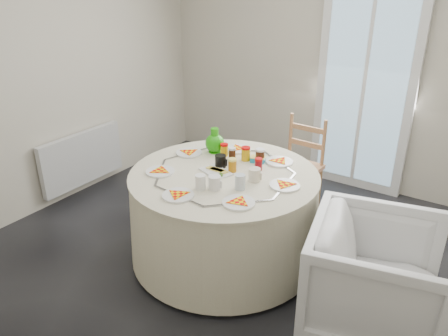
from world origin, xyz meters
The scene contains 14 objects.
floor centered at (0.00, 0.00, 0.00)m, with size 4.00×4.00×0.00m, color black.
wall_back centered at (0.00, 2.00, 1.30)m, with size 4.00×0.02×2.60m, color #BCB5A3.
wall_left centered at (-2.00, 0.00, 1.30)m, with size 0.02×4.00×2.60m, color #BCB5A3.
glass_door centered at (0.40, 1.95, 1.05)m, with size 1.00×0.08×2.10m, color silver.
radiator centered at (-1.94, 0.20, 0.38)m, with size 0.07×1.00×0.55m, color silver.
table centered at (-0.05, 0.05, 0.38)m, with size 1.51×1.51×0.76m, color beige.
wooden_chair centered at (0.09, 1.10, 0.47)m, with size 0.41×0.39×0.93m, color #C07958, non-canonical shape.
armchair centered at (1.19, -0.07, 0.39)m, with size 0.82×0.77×0.85m, color silver.
place_settings centered at (-0.05, 0.05, 0.77)m, with size 1.21×1.21×0.02m, color white, non-canonical shape.
jar_cluster centered at (-0.06, 0.30, 0.82)m, with size 0.43×0.22×0.13m, color #943C12, non-canonical shape.
butter_tub centered at (0.05, 0.39, 0.79)m, with size 0.12×0.08×0.05m, color teal.
green_pitcher centered at (-0.36, 0.37, 0.87)m, with size 0.16×0.16×0.21m, color #1F9A0C, non-canonical shape.
cheese_platter centered at (-0.11, 0.03, 0.77)m, with size 0.25×0.16×0.03m, color white, non-canonical shape.
mugs_glasses centered at (0.04, 0.02, 0.81)m, with size 0.67×0.67×0.12m, color gray, non-canonical shape.
Camera 1 is at (1.63, -2.47, 2.18)m, focal length 35.00 mm.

